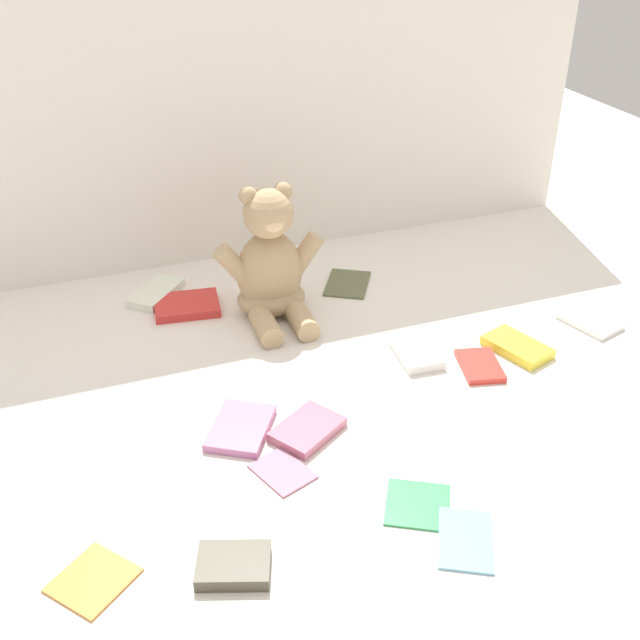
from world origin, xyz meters
TOP-DOWN VIEW (x-y plane):
  - ground_plane at (0.00, 0.00)m, footprint 3.20×3.20m
  - backdrop_drape at (0.00, 0.42)m, footprint 1.64×0.03m
  - teddy_bear at (-0.03, 0.12)m, footprint 0.23×0.20m
  - book_case_0 at (0.16, 0.17)m, footprint 0.14×0.15m
  - book_case_1 at (-0.25, 0.26)m, footprint 0.14×0.14m
  - book_case_2 at (0.17, -0.13)m, footprint 0.08×0.12m
  - book_case_3 at (-0.20, -0.23)m, footprint 0.14×0.15m
  - book_case_4 at (-0.45, -0.46)m, footprint 0.13×0.13m
  - book_case_5 at (0.26, -0.21)m, footprint 0.09×0.12m
  - book_case_6 at (-0.16, -0.35)m, footprint 0.10×0.11m
  - book_case_7 at (-0.20, 0.19)m, footprint 0.14×0.12m
  - book_case_8 at (0.03, -0.56)m, footprint 0.12×0.13m
  - book_case_9 at (0.55, -0.15)m, footprint 0.10×0.13m
  - book_case_10 at (-0.00, -0.48)m, footprint 0.13×0.13m
  - book_case_11 at (0.36, -0.18)m, footprint 0.11×0.14m
  - book_case_12 at (-0.28, -0.50)m, footprint 0.11×0.10m
  - book_case_13 at (-0.10, -0.27)m, footprint 0.14×0.13m

SIDE VIEW (x-z plane):
  - ground_plane at x=0.00m, z-range 0.00..0.00m
  - book_case_6 at x=-0.16m, z-range 0.00..0.01m
  - book_case_10 at x=0.00m, z-range 0.00..0.01m
  - book_case_4 at x=-0.45m, z-range 0.00..0.01m
  - book_case_8 at x=0.03m, z-range 0.00..0.01m
  - book_case_0 at x=0.16m, z-range 0.00..0.01m
  - book_case_9 at x=0.55m, z-range 0.00..0.01m
  - book_case_5 at x=0.26m, z-range 0.00..0.01m
  - book_case_3 at x=-0.20m, z-range 0.00..0.01m
  - book_case_13 at x=-0.10m, z-range 0.00..0.02m
  - book_case_7 at x=-0.20m, z-range 0.00..0.02m
  - book_case_11 at x=0.36m, z-range 0.00..0.02m
  - book_case_1 at x=-0.25m, z-range 0.00..0.02m
  - book_case_2 at x=0.17m, z-range 0.00..0.02m
  - book_case_12 at x=-0.28m, z-range 0.00..0.02m
  - teddy_bear at x=-0.03m, z-range -0.03..0.24m
  - backdrop_drape at x=0.00m, z-range 0.00..0.71m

